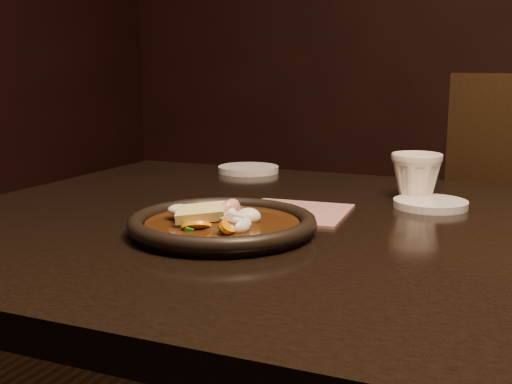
% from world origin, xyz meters
% --- Properties ---
extents(table, '(1.60, 0.90, 0.75)m').
position_xyz_m(table, '(0.00, 0.00, 0.67)').
color(table, black).
rests_on(table, floor).
extents(plate, '(0.26, 0.26, 0.03)m').
position_xyz_m(plate, '(-0.31, -0.11, 0.76)').
color(plate, black).
rests_on(plate, table).
extents(stirfry, '(0.14, 0.13, 0.05)m').
position_xyz_m(stirfry, '(-0.31, -0.12, 0.77)').
color(stirfry, '#331909').
rests_on(stirfry, plate).
extents(saucer_left, '(0.13, 0.13, 0.01)m').
position_xyz_m(saucer_left, '(-0.50, 0.38, 0.76)').
color(saucer_left, silver).
rests_on(saucer_left, table).
extents(saucer_right, '(0.12, 0.12, 0.01)m').
position_xyz_m(saucer_right, '(-0.08, 0.18, 0.76)').
color(saucer_right, silver).
rests_on(saucer_right, table).
extents(tea_cup, '(0.09, 0.09, 0.09)m').
position_xyz_m(tea_cup, '(-0.11, 0.23, 0.79)').
color(tea_cup, '#F2E2D1').
rests_on(tea_cup, table).
extents(napkin, '(0.17, 0.17, 0.00)m').
position_xyz_m(napkin, '(-0.26, 0.04, 0.75)').
color(napkin, '#9E6461').
rests_on(napkin, table).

